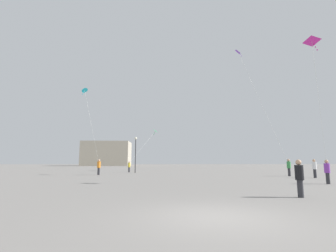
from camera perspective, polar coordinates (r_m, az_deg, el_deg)
ground_plane at (r=7.52m, az=11.33°, el=-20.06°), size 300.00×300.00×0.00m
person_in_purple at (r=20.92m, az=33.02°, el=-8.69°), size 0.37×0.37×1.69m
person_in_orange at (r=30.57m, az=-15.77°, el=-8.99°), size 0.40×0.40×1.85m
person_in_green at (r=30.06m, az=26.26°, el=-8.48°), size 0.40×0.40×1.84m
person_in_black at (r=12.53m, az=28.22°, el=-10.29°), size 0.36×0.36×1.65m
person_in_yellow at (r=37.28m, az=-9.01°, el=-9.21°), size 0.35×0.35×1.62m
person_in_white at (r=28.02m, az=30.88°, el=-8.28°), size 0.39×0.39×1.80m
kite_violet_delta at (r=32.97m, az=16.39°, el=15.36°), size 4.75×2.85×14.12m
kite_magenta_delta at (r=22.31m, az=30.55°, el=15.83°), size 0.96×0.85×9.53m
kite_emerald_delta at (r=42.92m, az=-3.00°, el=-1.24°), size 4.45×6.26×5.90m
kite_cyan_diamond at (r=30.85m, az=-18.76°, el=7.55°), size 2.23×1.77×8.90m
building_left_hall at (r=98.11m, az=-13.99°, el=-6.27°), size 17.88×11.94×9.17m
lamppost_east at (r=34.88m, az=-7.54°, el=-5.25°), size 0.36×0.36×5.00m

